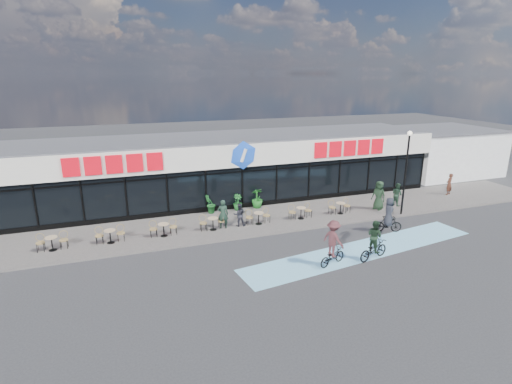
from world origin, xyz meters
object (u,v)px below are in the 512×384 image
lamp_post (406,166)px  patron_right (239,215)px  potted_plant_left (210,204)px  cyclist_b (388,218)px  patron_left (223,214)px  pedestrian_c (449,184)px  cyclist_a (333,245)px  potted_plant_mid (238,202)px  bistro_set_0 (52,241)px  potted_plant_right (257,198)px  pedestrian_a (379,195)px  pedestrian_b (397,194)px

lamp_post → patron_right: bearing=172.1°
lamp_post → patron_right: 11.02m
potted_plant_left → cyclist_b: size_ratio=0.60×
patron_left → pedestrian_c: 17.91m
cyclist_a → cyclist_b: cyclist_a is taller
lamp_post → cyclist_a: (-7.83, -4.71, -2.28)m
potted_plant_mid → cyclist_b: (7.20, -6.44, 0.23)m
bistro_set_0 → potted_plant_right: (12.36, 2.90, 0.22)m
potted_plant_right → patron_left: patron_left is taller
lamp_post → cyclist_b: (-2.65, -2.08, -2.43)m
pedestrian_c → potted_plant_right: bearing=-26.4°
potted_plant_left → potted_plant_mid: size_ratio=1.16×
potted_plant_mid → patron_right: bearing=-105.1°
patron_right → cyclist_b: size_ratio=0.68×
patron_left → potted_plant_left: bearing=-72.6°
bistro_set_0 → cyclist_b: size_ratio=0.73×
bistro_set_0 → potted_plant_right: potted_plant_right is taller
potted_plant_right → patron_right: patron_right is taller
potted_plant_right → cyclist_a: bearing=-86.1°
potted_plant_right → pedestrian_c: (14.71, -1.94, 0.14)m
pedestrian_c → patron_right: bearing=-15.7°
potted_plant_mid → pedestrian_c: pedestrian_c is taller
bistro_set_0 → cyclist_a: size_ratio=0.68×
bistro_set_0 → potted_plant_mid: potted_plant_mid is taller
lamp_post → cyclist_a: 9.42m
patron_left → pedestrian_a: pedestrian_a is taller
lamp_post → potted_plant_right: lamp_post is taller
patron_right → pedestrian_c: size_ratio=0.87×
patron_right → bistro_set_0: bearing=8.5°
patron_right → pedestrian_b: size_ratio=0.90×
lamp_post → pedestrian_b: bearing=61.8°
cyclist_a → cyclist_b: size_ratio=1.08×
potted_plant_mid → bistro_set_0: bearing=-165.3°
potted_plant_left → patron_left: bearing=-87.4°
potted_plant_left → pedestrian_c: 18.11m
potted_plant_left → patron_right: (1.13, -2.80, 0.08)m
potted_plant_left → potted_plant_right: 3.30m
pedestrian_c → pedestrian_b: bearing=-10.4°
cyclist_a → patron_left: bearing=121.5°
patron_left → pedestrian_a: size_ratio=0.89×
lamp_post → pedestrian_b: 3.04m
pedestrian_a → pedestrian_b: size_ratio=1.24×
potted_plant_right → cyclist_b: bearing=-48.1°
potted_plant_mid → patron_right: 2.98m
bistro_set_0 → pedestrian_a: size_ratio=0.78×
patron_right → potted_plant_left: bearing=-59.6°
potted_plant_right → lamp_post: bearing=-27.4°
patron_right → pedestrian_b: (11.51, 0.14, 0.08)m
bistro_set_0 → patron_left: 9.19m
patron_left → pedestrian_b: patron_left is taller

